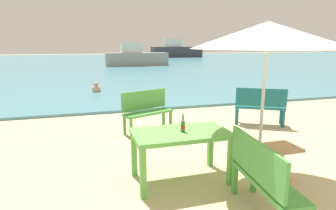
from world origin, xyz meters
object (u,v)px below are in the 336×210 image
object	(u,v)px
side_table_wood	(281,158)
boat_sailboat	(136,57)
picnic_table_green	(181,139)
swimmer_person	(96,88)
bench_green_right	(262,174)
bench_green_left	(146,108)
patio_umbrella	(268,35)
beer_bottle_amber	(183,126)
bench_teal_center	(260,104)
boat_ferry	(176,51)

from	to	relation	value
side_table_wood	boat_sailboat	world-z (taller)	boat_sailboat
picnic_table_green	swimmer_person	size ratio (longest dim) A/B	3.41
bench_green_right	swimmer_person	bearing A→B (deg)	98.78
bench_green_left	bench_green_right	size ratio (longest dim) A/B	1.01
bench_green_left	bench_green_right	world-z (taller)	same
bench_green_right	patio_umbrella	bearing A→B (deg)	57.34
patio_umbrella	bench_green_right	xyz separation A→B (m)	(-0.52, -0.80, -1.58)
beer_bottle_amber	side_table_wood	bearing A→B (deg)	-16.81
bench_teal_center	bench_green_left	bearing A→B (deg)	172.96
boat_ferry	boat_sailboat	xyz separation A→B (m)	(-8.81, -15.01, -0.25)
beer_bottle_amber	boat_sailboat	xyz separation A→B (m)	(3.32, 22.23, -0.04)
picnic_table_green	beer_bottle_amber	world-z (taller)	beer_bottle_amber
bench_teal_center	boat_ferry	size ratio (longest dim) A/B	0.16
bench_teal_center	boat_sailboat	world-z (taller)	boat_sailboat
side_table_wood	swimmer_person	size ratio (longest dim) A/B	1.32
picnic_table_green	bench_teal_center	bearing A→B (deg)	37.68
bench_green_right	boat_sailboat	distance (m)	23.53
beer_bottle_amber	bench_green_left	distance (m)	2.59
boat_sailboat	patio_umbrella	bearing A→B (deg)	-95.68
beer_bottle_amber	side_table_wood	xyz separation A→B (m)	(1.40, -0.42, -0.50)
bench_teal_center	patio_umbrella	bearing A→B (deg)	-124.53
bench_teal_center	bench_green_left	world-z (taller)	same
bench_teal_center	boat_ferry	xyz separation A→B (m)	(9.30, 35.02, 0.53)
patio_umbrella	boat_sailboat	distance (m)	22.71
bench_green_right	bench_green_left	bearing A→B (deg)	98.36
beer_bottle_amber	patio_umbrella	distance (m)	1.69
side_table_wood	swimmer_person	world-z (taller)	side_table_wood
beer_bottle_amber	bench_green_left	world-z (taller)	beer_bottle_amber
bench_teal_center	swimmer_person	distance (m)	7.03
picnic_table_green	bench_green_right	world-z (taller)	bench_green_right
bench_teal_center	swimmer_person	xyz separation A→B (m)	(-3.71, 5.97, -0.30)
patio_umbrella	boat_ferry	world-z (taller)	boat_ferry
patio_umbrella	side_table_wood	xyz separation A→B (m)	(0.32, -0.10, -1.76)
swimmer_person	boat_sailboat	world-z (taller)	boat_sailboat
side_table_wood	boat_ferry	world-z (taller)	boat_ferry
swimmer_person	bench_green_left	bearing A→B (deg)	-80.94
picnic_table_green	bench_green_left	xyz separation A→B (m)	(0.04, 2.55, -0.11)
patio_umbrella	swimmer_person	bearing A→B (deg)	102.93
swimmer_person	boat_sailboat	size ratio (longest dim) A/B	0.07
bench_teal_center	bench_green_right	xyz separation A→B (m)	(-2.27, -3.35, 0.00)
beer_bottle_amber	boat_sailboat	world-z (taller)	boat_sailboat
patio_umbrella	boat_sailboat	xyz separation A→B (m)	(2.24, 22.56, -1.30)
beer_bottle_amber	bench_green_left	bearing A→B (deg)	89.54
beer_bottle_amber	picnic_table_green	bearing A→B (deg)	136.27
side_table_wood	picnic_table_green	bearing A→B (deg)	162.68
beer_bottle_amber	patio_umbrella	xyz separation A→B (m)	(1.08, -0.32, 1.26)
picnic_table_green	swimmer_person	distance (m)	8.23
beer_bottle_amber	boat_sailboat	size ratio (longest dim) A/B	0.05
swimmer_person	boat_ferry	bearing A→B (deg)	65.87
picnic_table_green	bench_green_right	size ratio (longest dim) A/B	1.14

